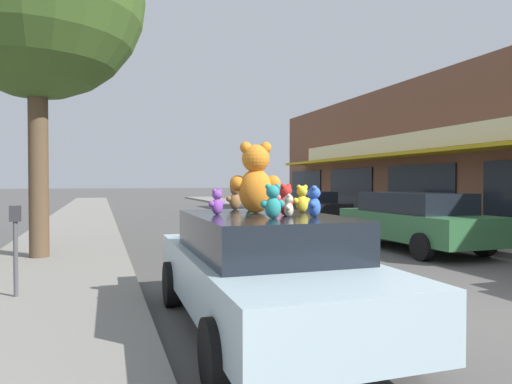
% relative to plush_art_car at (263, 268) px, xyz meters
% --- Properties ---
extents(ground_plane, '(260.00, 260.00, 0.00)m').
position_rel_plush_art_car_xyz_m(ground_plane, '(2.86, -0.46, -0.73)').
color(ground_plane, '#514F4C').
extents(sidewalk_near, '(2.85, 90.00, 0.14)m').
position_rel_plush_art_car_xyz_m(sidewalk_near, '(-2.65, -0.46, -0.66)').
color(sidewalk_near, gray).
rests_on(sidewalk_near, ground_plane).
extents(plush_art_car, '(2.00, 4.48, 1.35)m').
position_rel_plush_art_car_xyz_m(plush_art_car, '(0.00, 0.00, 0.00)').
color(plush_art_car, '#ADC6D1').
rests_on(plush_art_car, ground_plane).
extents(teddy_bear_giant, '(0.66, 0.43, 0.88)m').
position_rel_plush_art_car_xyz_m(teddy_bear_giant, '(0.03, 0.33, 1.05)').
color(teddy_bear_giant, orange).
rests_on(teddy_bear_giant, plush_art_car).
extents(teddy_bear_red, '(0.27, 0.21, 0.36)m').
position_rel_plush_art_car_xyz_m(teddy_bear_red, '(0.21, -0.19, 0.80)').
color(teddy_bear_red, red).
rests_on(teddy_bear_red, plush_art_car).
extents(teddy_bear_teal, '(0.27, 0.17, 0.36)m').
position_rel_plush_art_car_xyz_m(teddy_bear_teal, '(-0.08, -0.54, 0.80)').
color(teddy_bear_teal, teal).
rests_on(teddy_bear_teal, plush_art_car).
extents(teddy_bear_yellow, '(0.26, 0.17, 0.35)m').
position_rel_plush_art_car_xyz_m(teddy_bear_yellow, '(0.60, 0.22, 0.79)').
color(teddy_bear_yellow, yellow).
rests_on(teddy_bear_yellow, plush_art_car).
extents(teddy_bear_brown, '(0.26, 0.17, 0.35)m').
position_rel_plush_art_car_xyz_m(teddy_bear_brown, '(-0.01, 1.12, 0.80)').
color(teddy_bear_brown, olive).
rests_on(teddy_bear_brown, plush_art_car).
extents(teddy_bear_green, '(0.18, 0.15, 0.24)m').
position_rel_plush_art_car_xyz_m(teddy_bear_green, '(0.07, 0.72, 0.74)').
color(teddy_bear_green, green).
rests_on(teddy_bear_green, plush_art_car).
extents(teddy_bear_cream, '(0.14, 0.19, 0.25)m').
position_rel_plush_art_car_xyz_m(teddy_bear_cream, '(0.16, -0.39, 0.75)').
color(teddy_bear_cream, beige).
rests_on(teddy_bear_cream, plush_art_car).
extents(teddy_bear_pink, '(0.14, 0.17, 0.23)m').
position_rel_plush_art_car_xyz_m(teddy_bear_pink, '(0.44, 0.66, 0.74)').
color(teddy_bear_pink, pink).
rests_on(teddy_bear_pink, plush_art_car).
extents(teddy_bear_purple, '(0.23, 0.17, 0.30)m').
position_rel_plush_art_car_xyz_m(teddy_bear_purple, '(-0.49, 0.21, 0.77)').
color(teddy_bear_purple, purple).
rests_on(teddy_bear_purple, plush_art_car).
extents(teddy_bear_blue, '(0.21, 0.25, 0.35)m').
position_rel_plush_art_car_xyz_m(teddy_bear_blue, '(0.40, -0.53, 0.79)').
color(teddy_bear_blue, blue).
rests_on(teddy_bear_blue, plush_art_car).
extents(parked_car_far_center, '(1.95, 4.47, 1.47)m').
position_rel_plush_art_car_xyz_m(parked_car_far_center, '(5.77, 4.67, 0.06)').
color(parked_car_far_center, '#336B3D').
rests_on(parked_car_far_center, ground_plane).
extents(parked_car_far_right, '(2.05, 4.76, 1.37)m').
position_rel_plush_art_car_xyz_m(parked_car_far_right, '(5.77, 11.54, 0.03)').
color(parked_car_far_right, black).
rests_on(parked_car_far_right, ground_plane).
extents(parking_meter, '(0.14, 0.10, 1.27)m').
position_rel_plush_art_car_xyz_m(parking_meter, '(-2.92, 2.08, 0.22)').
color(parking_meter, '#4C4C51').
rests_on(parking_meter, sidewalk_near).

